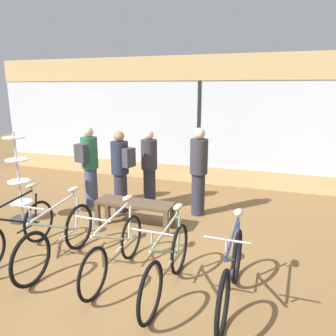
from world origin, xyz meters
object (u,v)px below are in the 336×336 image
bicycle_center (115,249)px  bicycle_far_right (231,274)px  bicycle_right (167,264)px  customer_by_window (121,169)px  customer_mid_floor (89,164)px  bicycle_left (58,238)px  accessory_rack (19,185)px  display_bench (135,206)px  customer_near_rack (149,166)px  customer_near_bench (199,170)px  bicycle_far_left (15,231)px

bicycle_center → bicycle_far_right: bearing=-3.4°
bicycle_right → bicycle_center: bearing=169.6°
customer_by_window → customer_mid_floor: 0.79m
bicycle_left → bicycle_right: (1.67, -0.13, -0.01)m
bicycle_far_right → bicycle_right: bearing=-176.0°
accessory_rack → display_bench: bearing=11.5°
customer_near_rack → customer_by_window: 0.71m
customer_near_bench → accessory_rack: bearing=-155.9°
bicycle_right → bicycle_left: bearing=175.6°
customer_mid_floor → customer_near_bench: (2.26, 0.25, 0.00)m
bicycle_center → customer_by_window: (-0.97, 2.08, 0.50)m
bicycle_far_left → bicycle_center: bearing=0.8°
bicycle_left → customer_near_rack: customer_near_rack is taller
accessory_rack → customer_near_bench: 3.36m
bicycle_left → accessory_rack: (-1.67, 1.10, 0.30)m
customer_mid_floor → bicycle_far_left: bearing=-87.0°
bicycle_far_right → display_bench: 2.54m
bicycle_left → customer_near_bench: 2.88m
bicycle_center → bicycle_right: bicycle_right is taller
bicycle_left → customer_near_bench: customer_near_bench is taller
customer_near_rack → bicycle_center: bearing=-76.9°
bicycle_right → customer_by_window: (-1.75, 2.22, 0.49)m
bicycle_far_left → customer_near_rack: 2.94m
bicycle_far_left → bicycle_right: size_ratio=1.01×
accessory_rack → customer_mid_floor: size_ratio=1.01×
bicycle_far_left → bicycle_far_right: (3.18, -0.07, 0.00)m
customer_by_window → customer_mid_floor: (-0.78, 0.12, 0.02)m
bicycle_far_right → customer_near_rack: (-2.16, 2.79, 0.44)m
display_bench → customer_near_rack: (-0.20, 1.18, 0.45)m
accessory_rack → bicycle_right: bearing=-20.2°
customer_near_rack → customer_by_window: (-0.35, -0.62, 0.05)m
bicycle_right → customer_mid_floor: 3.49m
bicycle_right → customer_near_rack: (-1.41, 2.84, 0.45)m
bicycle_left → bicycle_center: 0.89m
bicycle_center → display_bench: bicycle_center is taller
bicycle_center → accessory_rack: 2.80m
bicycle_far_right → customer_by_window: size_ratio=1.05×
bicycle_far_right → accessory_rack: accessory_rack is taller
display_bench → customer_by_window: size_ratio=0.86×
bicycle_center → customer_near_bench: customer_near_bench is taller
bicycle_far_left → customer_near_rack: (1.01, 2.72, 0.45)m
bicycle_left → accessory_rack: accessory_rack is taller
bicycle_left → accessory_rack: bearing=146.7°
customer_mid_floor → display_bench: bearing=-27.0°
bicycle_center → bicycle_far_right: 1.54m
bicycle_left → bicycle_far_right: bicycle_left is taller
bicycle_right → accessory_rack: 3.57m
customer_near_bench → customer_mid_floor: bearing=-173.6°
bicycle_left → bicycle_center: (0.89, 0.02, -0.02)m
customer_near_rack → customer_mid_floor: 1.24m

